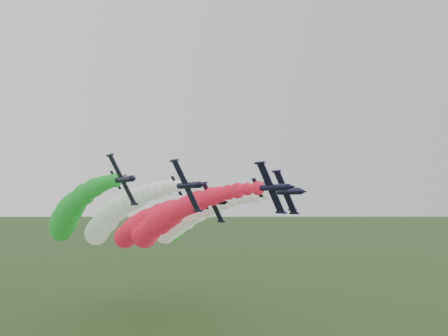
% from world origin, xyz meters
% --- Properties ---
extents(jet_lead, '(13.66, 81.75, 22.29)m').
position_xyz_m(jet_lead, '(4.26, 45.40, 29.81)').
color(jet_lead, black).
rests_on(jet_lead, ground).
extents(jet_inner_left, '(13.01, 81.09, 21.64)m').
position_xyz_m(jet_inner_left, '(-9.16, 51.52, 30.56)').
color(jet_inner_left, black).
rests_on(jet_inner_left, ground).
extents(jet_inner_right, '(13.11, 81.19, 21.74)m').
position_xyz_m(jet_inner_right, '(15.86, 53.20, 29.58)').
color(jet_inner_right, black).
rests_on(jet_inner_right, ground).
extents(jet_outer_left, '(13.05, 81.14, 21.68)m').
position_xyz_m(jet_outer_left, '(-17.94, 60.97, 31.60)').
color(jet_outer_left, black).
rests_on(jet_outer_left, ground).
extents(jet_outer_right, '(14.02, 82.11, 22.65)m').
position_xyz_m(jet_outer_right, '(21.96, 62.91, 29.41)').
color(jet_outer_right, black).
rests_on(jet_outer_right, ground).
extents(jet_trail, '(13.40, 81.48, 22.03)m').
position_xyz_m(jet_trail, '(7.06, 68.93, 27.33)').
color(jet_trail, black).
rests_on(jet_trail, ground).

